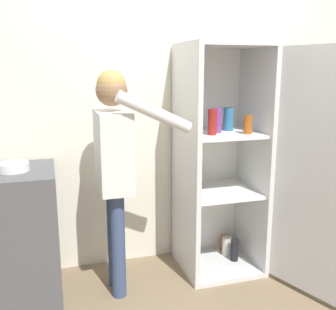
{
  "coord_description": "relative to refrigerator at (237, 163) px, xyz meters",
  "views": [
    {
      "loc": [
        -0.92,
        -2.02,
        1.56
      ],
      "look_at": [
        -0.12,
        0.64,
        0.94
      ],
      "focal_mm": 42.0,
      "sensor_mm": 36.0,
      "label": 1
    }
  ],
  "objects": [
    {
      "name": "refrigerator",
      "position": [
        0.0,
        0.0,
        0.0
      ],
      "size": [
        0.84,
        1.14,
        1.74
      ],
      "color": "silver",
      "rests_on": "ground_plane"
    },
    {
      "name": "wall_back",
      "position": [
        -0.4,
        0.42,
        0.41
      ],
      "size": [
        7.0,
        0.06,
        2.55
      ],
      "color": "silver",
      "rests_on": "ground_plane"
    },
    {
      "name": "counter",
      "position": [
        -1.59,
        0.08,
        -0.41
      ],
      "size": [
        0.55,
        0.57,
        0.9
      ],
      "color": "#4C4C51",
      "rests_on": "ground_plane"
    },
    {
      "name": "person",
      "position": [
        -0.92,
        -0.04,
        0.13
      ],
      "size": [
        0.58,
        0.5,
        1.55
      ],
      "color": "#384770",
      "rests_on": "ground_plane"
    },
    {
      "name": "bowl",
      "position": [
        -1.56,
        0.07,
        0.07
      ],
      "size": [
        0.19,
        0.19,
        0.06
      ],
      "color": "white",
      "rests_on": "counter"
    }
  ]
}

